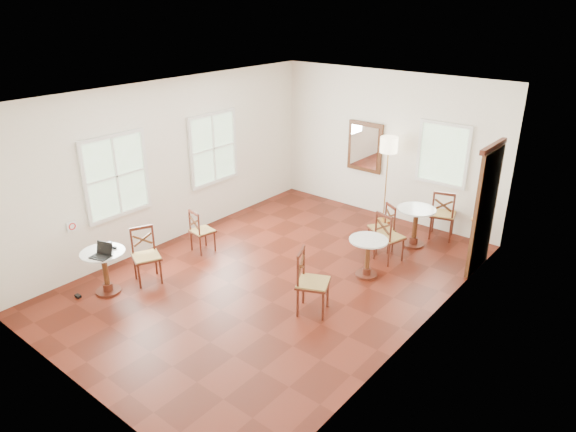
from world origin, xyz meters
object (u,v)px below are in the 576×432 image
at_px(chair_back_b, 382,228).
at_px(power_adapter, 78,296).
at_px(cafe_table_mid, 368,253).
at_px(chair_mid_a, 389,237).
at_px(chair_back_a, 443,214).
at_px(chair_near_b, 146,256).
at_px(floor_lamp, 388,151).
at_px(mouse, 115,248).
at_px(laptop, 102,253).
at_px(navy_mug, 110,245).
at_px(cafe_table_back, 415,223).
at_px(cafe_table_near, 105,267).
at_px(chair_mid_b, 311,282).
at_px(water_glass, 102,250).
at_px(chair_near_a, 201,231).

distance_m(chair_back_b, power_adapter, 5.27).
bearing_deg(cafe_table_mid, chair_mid_a, 90.46).
distance_m(chair_back_a, power_adapter, 6.60).
distance_m(chair_near_b, chair_back_b, 4.17).
height_order(floor_lamp, mouse, floor_lamp).
xyz_separation_m(chair_near_b, laptop, (-0.06, -0.71, 0.31)).
relative_size(chair_mid_a, navy_mug, 7.22).
bearing_deg(power_adapter, chair_back_b, 57.68).
distance_m(cafe_table_mid, chair_back_a, 2.21).
bearing_deg(navy_mug, cafe_table_mid, 44.89).
relative_size(cafe_table_mid, navy_mug, 5.28).
xyz_separation_m(cafe_table_back, chair_mid_a, (-0.08, -0.86, -0.00)).
height_order(chair_near_b, chair_mid_a, chair_mid_a).
xyz_separation_m(chair_back_a, laptop, (-3.08, -5.30, 0.27)).
bearing_deg(cafe_table_near, chair_back_b, 57.54).
relative_size(cafe_table_back, chair_back_b, 0.86).
xyz_separation_m(cafe_table_near, laptop, (0.13, -0.08, 0.32)).
relative_size(cafe_table_mid, cafe_table_back, 0.91).
bearing_deg(floor_lamp, chair_back_a, 0.70).
height_order(chair_mid_b, floor_lamp, floor_lamp).
xyz_separation_m(chair_near_b, chair_mid_b, (2.61, 0.97, 0.04)).
height_order(mouse, navy_mug, navy_mug).
xyz_separation_m(chair_near_b, chair_mid_a, (2.69, 3.10, 0.00)).
height_order(cafe_table_near, chair_mid_b, chair_mid_b).
bearing_deg(chair_mid_b, chair_back_b, -19.50).
xyz_separation_m(mouse, water_glass, (-0.01, -0.20, 0.03)).
distance_m(chair_mid_a, chair_back_a, 1.53).
distance_m(cafe_table_mid, chair_near_b, 3.61).
relative_size(cafe_table_back, floor_lamp, 0.41).
relative_size(chair_back_b, mouse, 9.21).
height_order(chair_near_a, chair_back_b, chair_back_b).
distance_m(cafe_table_mid, chair_near_a, 3.02).
bearing_deg(chair_mid_a, mouse, 66.76).
bearing_deg(chair_near_a, cafe_table_mid, -148.93).
distance_m(laptop, mouse, 0.27).
relative_size(cafe_table_mid, mouse, 7.19).
bearing_deg(chair_mid_a, navy_mug, 66.34).
relative_size(chair_mid_b, water_glass, 10.42).
xyz_separation_m(chair_back_b, laptop, (-2.45, -4.13, 0.33)).
distance_m(chair_back_b, mouse, 4.63).
height_order(chair_mid_a, navy_mug, chair_mid_a).
relative_size(chair_back_a, chair_back_b, 1.14).
relative_size(chair_near_a, floor_lamp, 0.45).
relative_size(cafe_table_back, water_glass, 7.81).
xyz_separation_m(cafe_table_back, mouse, (-2.90, -4.41, 0.27)).
bearing_deg(cafe_table_mid, chair_back_a, 81.47).
relative_size(cafe_table_back, power_adapter, 7.21).
relative_size(chair_mid_b, navy_mug, 7.76).
relative_size(chair_back_b, power_adapter, 8.39).
height_order(chair_back_b, power_adapter, chair_back_b).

